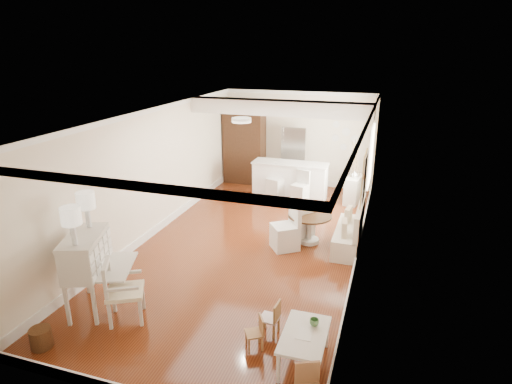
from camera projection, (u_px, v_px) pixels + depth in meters
The scene contains 19 objects.
room at pixel (257, 151), 8.84m from camera, with size 9.00×9.04×2.82m.
secretary_bureau at pixel (88, 272), 6.76m from camera, with size 1.01×1.03×1.29m, color beige.
gustavian_armchair at pixel (125, 290), 6.54m from camera, with size 0.58×0.58×1.00m, color beige.
wicker_basket at pixel (41, 338), 6.02m from camera, with size 0.30×0.30×0.30m, color #523119.
kids_table at pixel (304, 349), 5.67m from camera, with size 0.58×0.96×0.48m, color silver.
kids_chair_a at pixel (254, 333), 5.97m from camera, with size 0.24×0.24×0.50m, color #AD7D4F.
kids_chair_b at pixel (270, 318), 6.25m from camera, with size 0.27×0.27×0.56m, color #A77D4C.
banquette at pixel (349, 226), 8.91m from camera, with size 0.52×1.60×0.98m, color silver.
dining_table at pixel (309, 229), 9.18m from camera, with size 0.94×0.94×0.64m, color #422915.
slip_chair_near at pixel (285, 226), 8.84m from camera, with size 0.49×0.51×1.04m, color white.
slip_chair_far at pixel (302, 219), 9.37m from camera, with size 0.42×0.44×0.88m, color white.
breakfast_counter at pixel (290, 181), 11.79m from camera, with size 2.05×0.65×1.03m, color white.
bar_stool_left at pixel (276, 183), 11.59m from camera, with size 0.41×0.41×1.04m, color silver.
bar_stool_right at pixel (300, 189), 11.21m from camera, with size 0.38×0.38×0.96m, color silver.
pantry_cabinet at pixel (245, 146), 13.05m from camera, with size 1.20×0.60×2.30m, color #381E11.
fridge at pixel (305, 159), 12.55m from camera, with size 0.75×0.65×1.80m, color silver.
sideboard at pixel (353, 190), 11.50m from camera, with size 0.34×0.77×0.73m, color beige.
pencil_cup at pixel (314, 322), 5.74m from camera, with size 0.13×0.13×0.10m, color #579355.
branch_vase at pixel (354, 174), 11.33m from camera, with size 0.16×0.16×0.17m, color white.
Camera 1 is at (2.68, -7.90, 4.05)m, focal length 30.00 mm.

